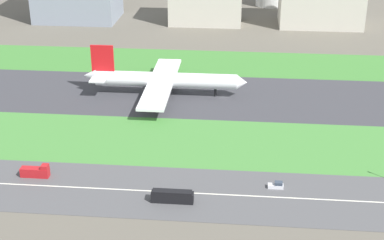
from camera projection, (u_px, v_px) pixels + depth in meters
ground_plane at (224, 97)px, 226.70m from camera, size 800.00×800.00×0.00m
runway at (224, 97)px, 226.68m from camera, size 280.00×46.00×0.10m
grass_median_north at (227, 63)px, 263.83m from camera, size 280.00×36.00×0.10m
grass_median_south at (218, 143)px, 189.52m from camera, size 280.00×36.00×0.10m
highway at (212, 194)px, 160.52m from camera, size 280.00×28.00×0.10m
highway_centerline at (212, 194)px, 160.50m from camera, size 266.00×0.50×0.01m
airliner at (162, 80)px, 226.20m from camera, size 65.00×56.00×19.70m
truck_1 at (36, 172)px, 168.82m from camera, size 8.40×2.50×4.00m
bus_0 at (172, 196)px, 156.16m from camera, size 11.60×2.50×3.50m
car_2 at (276, 185)px, 163.17m from camera, size 4.40×1.80×2.00m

